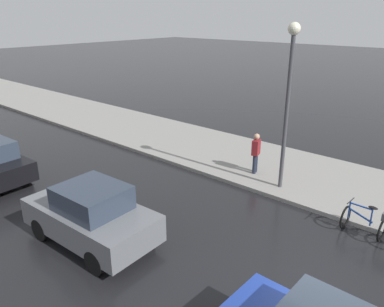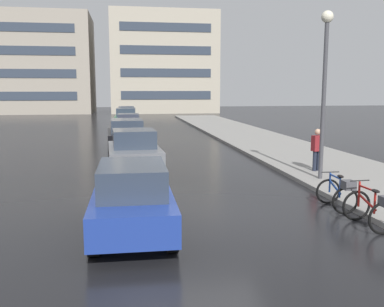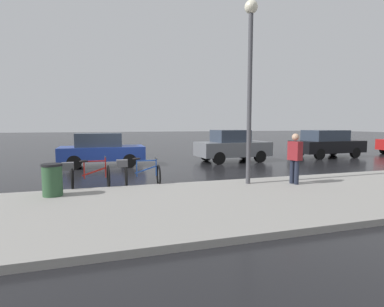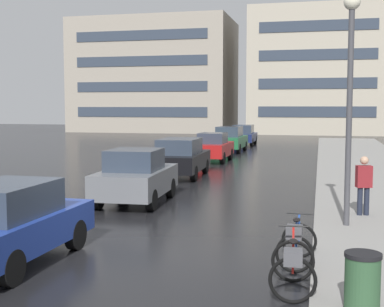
{
  "view_description": "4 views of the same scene",
  "coord_description": "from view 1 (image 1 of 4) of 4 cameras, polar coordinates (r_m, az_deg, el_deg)",
  "views": [
    {
      "loc": [
        -6.9,
        -2.16,
        5.97
      ],
      "look_at": [
        1.72,
        5.24,
        1.7
      ],
      "focal_mm": 35.0,
      "sensor_mm": 36.0,
      "label": 1
    },
    {
      "loc": [
        -2.23,
        -10.22,
        3.17
      ],
      "look_at": [
        0.05,
        4.31,
        0.97
      ],
      "focal_mm": 40.0,
      "sensor_mm": 36.0,
      "label": 2
    },
    {
      "loc": [
        12.79,
        -1.12,
        2.01
      ],
      "look_at": [
        1.51,
        2.4,
        0.86
      ],
      "focal_mm": 28.0,
      "sensor_mm": 36.0,
      "label": 3
    },
    {
      "loc": [
        3.71,
        -10.09,
        3.07
      ],
      "look_at": [
        0.25,
        4.27,
        1.74
      ],
      "focal_mm": 50.0,
      "sensor_mm": 36.0,
      "label": 4
    }
  ],
  "objects": [
    {
      "name": "pedestrian",
      "position": [
        14.52,
        9.69,
        0.16
      ],
      "size": [
        0.45,
        0.33,
        1.73
      ],
      "color": "#1E2333",
      "rests_on": "ground"
    },
    {
      "name": "ground_plane",
      "position": [
        9.37,
        18.97,
        -20.31
      ],
      "size": [
        140.0,
        140.0,
        0.0
      ],
      "primitive_type": "plane",
      "color": "black"
    },
    {
      "name": "bicycle_second",
      "position": [
        11.79,
        25.4,
        -9.29
      ],
      "size": [
        0.76,
        1.36,
        0.96
      ],
      "color": "black",
      "rests_on": "ground"
    },
    {
      "name": "sidewalk_kerb",
      "position": [
        18.68,
        -2.51,
        2.15
      ],
      "size": [
        4.8,
        60.0,
        0.14
      ],
      "primitive_type": "cube",
      "color": "gray",
      "rests_on": "ground"
    },
    {
      "name": "car_grey",
      "position": [
        10.65,
        -15.1,
        -9.03
      ],
      "size": [
        2.02,
        3.94,
        1.71
      ],
      "color": "slate",
      "rests_on": "ground"
    },
    {
      "name": "streetlamp",
      "position": [
        12.75,
        14.56,
        9.91
      ],
      "size": [
        0.4,
        0.4,
        5.73
      ],
      "color": "#424247",
      "rests_on": "ground"
    }
  ]
}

